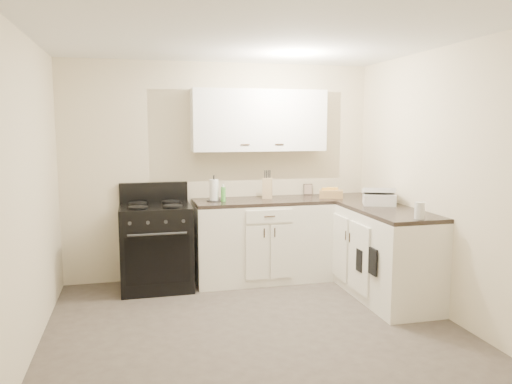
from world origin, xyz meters
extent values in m
plane|color=#473F38|center=(0.00, 0.00, 0.00)|extent=(3.60, 3.60, 0.00)
plane|color=white|center=(0.00, 0.00, 2.50)|extent=(3.60, 3.60, 0.00)
plane|color=beige|center=(0.00, 1.80, 1.25)|extent=(3.60, 0.00, 3.60)
plane|color=beige|center=(1.80, 0.00, 1.25)|extent=(0.00, 3.60, 3.60)
plane|color=beige|center=(-1.80, 0.00, 1.25)|extent=(0.00, 3.60, 3.60)
plane|color=beige|center=(0.00, -1.80, 1.25)|extent=(3.60, 0.00, 3.60)
cube|color=white|center=(0.43, 1.50, 0.45)|extent=(1.55, 0.60, 0.90)
cube|color=white|center=(1.50, 0.85, 0.45)|extent=(0.60, 1.90, 0.90)
cube|color=black|center=(0.43, 1.50, 0.92)|extent=(1.55, 0.60, 0.04)
cube|color=black|center=(1.50, 0.85, 0.92)|extent=(0.60, 1.90, 0.04)
cube|color=white|center=(0.43, 1.65, 1.84)|extent=(1.55, 0.30, 0.70)
cube|color=black|center=(-0.78, 1.48, 0.46)|extent=(0.76, 0.65, 0.92)
cube|color=tan|center=(0.51, 1.58, 1.06)|extent=(0.14, 0.13, 0.24)
cylinder|color=white|center=(-0.13, 1.53, 1.06)|extent=(0.13, 0.13, 0.24)
cylinder|color=green|center=(-0.03, 1.47, 1.02)|extent=(0.06, 0.06, 0.16)
cube|color=black|center=(1.07, 1.76, 1.01)|extent=(0.11, 0.06, 0.13)
cube|color=#A6784E|center=(1.25, 1.45, 0.98)|extent=(0.32, 0.26, 0.09)
cube|color=white|center=(1.55, 0.85, 1.00)|extent=(0.42, 0.41, 0.12)
cylinder|color=silver|center=(1.51, 0.00, 1.02)|extent=(0.10, 0.10, 0.15)
cube|color=black|center=(1.18, 0.22, 0.50)|extent=(0.02, 0.15, 0.26)
cube|color=black|center=(1.18, 0.51, 0.44)|extent=(0.02, 0.13, 0.22)
camera|label=1|loc=(-1.00, -3.96, 1.78)|focal=35.00mm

